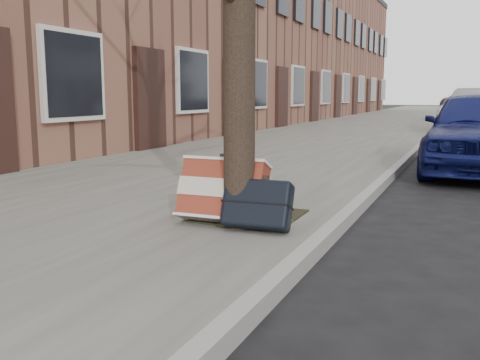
% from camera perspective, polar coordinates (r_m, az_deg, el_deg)
% --- Properties ---
extents(near_sidewalk, '(5.00, 70.00, 0.12)m').
position_cam_1_polar(near_sidewalk, '(18.50, 12.68, 5.38)').
color(near_sidewalk, gray).
rests_on(near_sidewalk, ground).
extents(house_near, '(6.80, 40.00, 7.00)m').
position_cam_1_polar(house_near, '(21.44, -2.68, 15.29)').
color(house_near, brown).
rests_on(house_near, ground).
extents(dirt_patch, '(0.85, 0.85, 0.02)m').
position_cam_1_polar(dirt_patch, '(4.81, 1.10, -3.82)').
color(dirt_patch, black).
rests_on(dirt_patch, near_sidewalk).
extents(suitcase_red, '(0.73, 0.41, 0.56)m').
position_cam_1_polar(suitcase_red, '(4.50, -1.85, -1.19)').
color(suitcase_red, maroon).
rests_on(suitcase_red, near_sidewalk).
extents(suitcase_navy, '(0.58, 0.36, 0.44)m').
position_cam_1_polar(suitcase_navy, '(4.29, 1.87, -2.55)').
color(suitcase_navy, black).
rests_on(suitcase_navy, near_sidewalk).
extents(car_near_front, '(1.59, 3.84, 1.30)m').
position_cam_1_polar(car_near_front, '(9.04, 24.20, 4.82)').
color(car_near_front, '#101654').
rests_on(car_near_front, ground).
extents(car_near_back, '(2.74, 5.14, 1.37)m').
position_cam_1_polar(car_near_back, '(24.14, 23.41, 7.18)').
color(car_near_back, '#37383C').
rests_on(car_near_back, ground).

